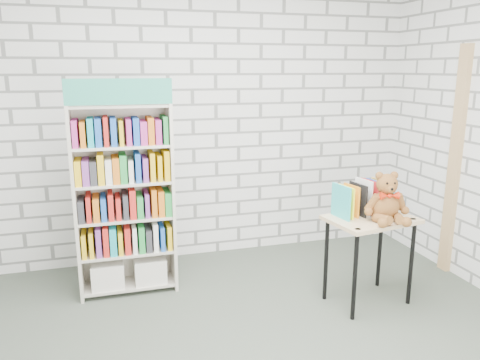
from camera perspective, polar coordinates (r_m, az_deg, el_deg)
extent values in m
cube|color=silver|center=(4.64, -5.76, 7.33)|extent=(4.50, 0.02, 2.80)
cube|color=beige|center=(4.04, -19.39, -2.82)|extent=(0.03, 0.31, 1.62)
cube|color=beige|center=(4.07, -8.35, -2.10)|extent=(0.03, 0.31, 1.62)
cube|color=beige|center=(4.18, -13.94, -1.94)|extent=(0.81, 0.02, 1.62)
cube|color=teal|center=(3.75, -14.53, 10.39)|extent=(0.81, 0.02, 0.20)
cube|color=beige|center=(4.30, -13.28, -12.19)|extent=(0.75, 0.29, 0.02)
cube|color=beige|center=(4.18, -13.51, -8.41)|extent=(0.75, 0.29, 0.02)
cube|color=beige|center=(4.08, -13.74, -4.42)|extent=(0.75, 0.29, 0.02)
cube|color=beige|center=(4.00, -13.98, -0.24)|extent=(0.75, 0.29, 0.02)
cube|color=beige|center=(3.94, -14.23, 4.08)|extent=(0.75, 0.29, 0.02)
cube|color=beige|center=(3.90, -14.51, 8.77)|extent=(0.75, 0.29, 0.02)
cube|color=silver|center=(4.25, -15.83, -10.90)|extent=(0.27, 0.25, 0.22)
cube|color=silver|center=(4.26, -10.92, -10.56)|extent=(0.27, 0.25, 0.22)
cube|color=blue|center=(4.13, -13.59, -6.92)|extent=(0.75, 0.25, 0.22)
cube|color=green|center=(4.03, -13.83, -2.85)|extent=(0.75, 0.25, 0.22)
cube|color=orange|center=(3.96, -14.07, 1.40)|extent=(0.75, 0.25, 0.22)
cube|color=#BF338C|center=(3.91, -14.33, 5.78)|extent=(0.75, 0.25, 0.22)
cube|color=tan|center=(3.89, 15.69, -4.63)|extent=(0.75, 0.58, 0.03)
cylinder|color=black|center=(3.72, 13.82, -11.43)|extent=(0.03, 0.03, 0.70)
cylinder|color=black|center=(3.98, 10.45, -9.55)|extent=(0.03, 0.03, 0.70)
cylinder|color=black|center=(4.08, 20.14, -9.57)|extent=(0.03, 0.03, 0.70)
cylinder|color=black|center=(4.32, 16.67, -8.01)|extent=(0.03, 0.03, 0.70)
cylinder|color=black|center=(3.59, 14.17, -5.85)|extent=(0.05, 0.05, 0.01)
cylinder|color=black|center=(3.96, 20.37, -4.50)|extent=(0.05, 0.05, 0.01)
cube|color=#2AB7B6|center=(3.78, 12.13, -2.46)|extent=(0.05, 0.21, 0.28)
cube|color=#F8FF28|center=(3.82, 12.81, -2.35)|extent=(0.05, 0.21, 0.28)
cube|color=orange|center=(3.85, 13.48, -2.24)|extent=(0.05, 0.21, 0.28)
cube|color=black|center=(3.89, 14.14, -2.14)|extent=(0.05, 0.21, 0.28)
cube|color=white|center=(3.93, 14.78, -2.03)|extent=(0.05, 0.21, 0.28)
cube|color=red|center=(3.96, 15.42, -1.93)|extent=(0.05, 0.21, 0.28)
cube|color=#2E50AE|center=(4.00, 16.04, -1.83)|extent=(0.05, 0.21, 0.28)
cube|color=gold|center=(4.04, 16.65, -1.73)|extent=(0.05, 0.21, 0.28)
cube|color=#2AB7B6|center=(4.07, 17.25, -1.63)|extent=(0.05, 0.21, 0.28)
ellipsoid|color=brown|center=(3.83, 17.28, -2.99)|extent=(0.23, 0.19, 0.23)
sphere|color=brown|center=(3.78, 17.49, -0.48)|extent=(0.16, 0.16, 0.16)
sphere|color=brown|center=(3.76, 16.63, 0.52)|extent=(0.06, 0.06, 0.06)
sphere|color=brown|center=(3.81, 18.29, 0.56)|extent=(0.06, 0.06, 0.06)
sphere|color=brown|center=(3.73, 17.86, -1.04)|extent=(0.07, 0.07, 0.07)
sphere|color=black|center=(3.71, 17.51, -0.41)|extent=(0.02, 0.02, 0.02)
sphere|color=black|center=(3.73, 18.31, -0.39)|extent=(0.02, 0.02, 0.02)
sphere|color=black|center=(3.70, 18.04, -1.07)|extent=(0.02, 0.02, 0.02)
cylinder|color=brown|center=(3.76, 15.84, -2.68)|extent=(0.12, 0.11, 0.16)
cylinder|color=brown|center=(3.85, 19.00, -2.53)|extent=(0.12, 0.09, 0.16)
sphere|color=brown|center=(3.75, 15.40, -3.72)|extent=(0.07, 0.07, 0.07)
sphere|color=brown|center=(3.87, 19.47, -3.51)|extent=(0.07, 0.07, 0.07)
cylinder|color=brown|center=(3.73, 16.96, -4.56)|extent=(0.09, 0.18, 0.09)
cylinder|color=brown|center=(3.78, 18.79, -4.45)|extent=(0.14, 0.18, 0.09)
sphere|color=brown|center=(3.65, 17.01, -5.02)|extent=(0.08, 0.08, 0.08)
sphere|color=brown|center=(3.73, 19.64, -4.85)|extent=(0.08, 0.08, 0.08)
cone|color=red|center=(3.73, 17.24, -1.86)|extent=(0.07, 0.07, 0.06)
cone|color=red|center=(3.76, 18.31, -1.81)|extent=(0.07, 0.07, 0.06)
sphere|color=red|center=(3.74, 17.80, -1.85)|extent=(0.03, 0.03, 0.03)
cube|color=tan|center=(4.71, 24.70, 1.95)|extent=(0.05, 0.12, 2.10)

